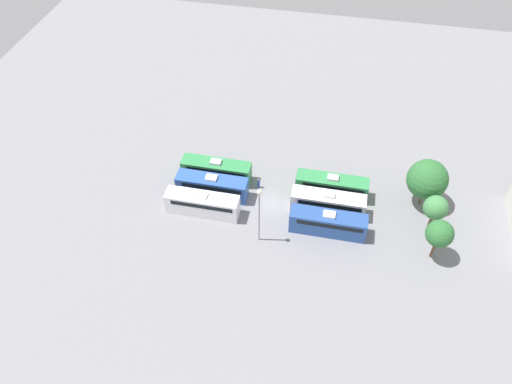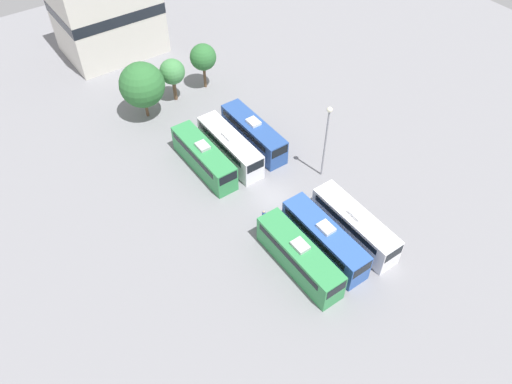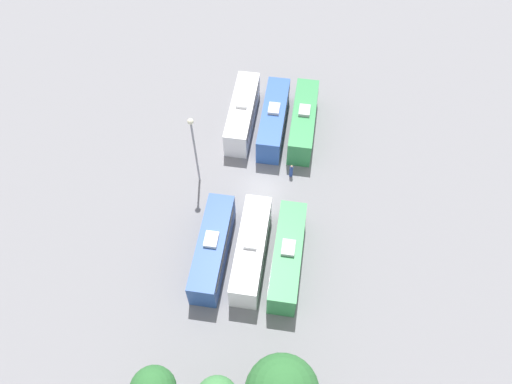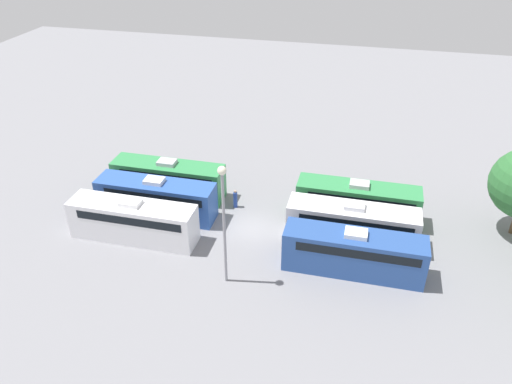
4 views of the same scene
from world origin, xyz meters
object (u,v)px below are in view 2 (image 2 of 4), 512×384
(bus_4, at_px, (230,146))
(tree_1, at_px, (172,72))
(bus_2, at_px, (354,224))
(depot_building, at_px, (106,10))
(bus_0, at_px, (299,256))
(bus_5, at_px, (253,133))
(bus_3, at_px, (204,157))
(light_pole, at_px, (327,132))
(tree_2, at_px, (203,57))
(bus_1, at_px, (324,238))
(tree_0, at_px, (142,85))
(worker_person, at_px, (264,217))

(bus_4, relative_size, tree_1, 1.74)
(bus_2, relative_size, depot_building, 0.76)
(bus_0, xyz_separation_m, depot_building, (2.24, 46.90, 4.54))
(bus_4, distance_m, depot_building, 30.47)
(bus_4, xyz_separation_m, bus_5, (3.59, 0.37, 0.00))
(bus_3, bearing_deg, depot_building, 85.46)
(light_pole, distance_m, depot_building, 39.29)
(bus_5, bearing_deg, bus_3, -178.42)
(bus_2, distance_m, depot_building, 47.53)
(bus_3, distance_m, tree_2, 16.44)
(bus_1, height_order, light_pole, light_pole)
(bus_3, height_order, light_pole, light_pole)
(bus_4, distance_m, light_pole, 11.70)
(bus_1, xyz_separation_m, tree_0, (-4.33, 29.31, 2.91))
(light_pole, bearing_deg, tree_1, 106.25)
(bus_3, xyz_separation_m, tree_0, (-0.88, 12.58, 2.91))
(bus_0, relative_size, worker_person, 5.90)
(tree_2, relative_size, depot_building, 0.47)
(bus_3, relative_size, worker_person, 5.90)
(bus_0, relative_size, tree_1, 1.74)
(bus_0, height_order, tree_0, tree_0)
(bus_0, xyz_separation_m, bus_5, (6.86, 17.15, 0.00))
(bus_4, height_order, tree_2, tree_2)
(worker_person, distance_m, tree_1, 24.57)
(tree_2, bearing_deg, bus_3, -121.75)
(bus_5, distance_m, worker_person, 12.46)
(bus_5, xyz_separation_m, tree_1, (-3.20, 13.42, 2.43))
(bus_1, distance_m, worker_person, 6.84)
(worker_person, xyz_separation_m, tree_2, (7.78, 24.30, 3.77))
(bus_0, height_order, light_pole, light_pole)
(bus_4, relative_size, tree_0, 1.37)
(bus_1, xyz_separation_m, tree_1, (0.35, 30.34, 2.43))
(bus_0, distance_m, light_pole, 13.89)
(tree_2, bearing_deg, worker_person, -107.75)
(bus_4, distance_m, worker_person, 10.73)
(bus_1, distance_m, tree_0, 29.77)
(depot_building, bearing_deg, worker_person, -92.32)
(bus_0, relative_size, bus_1, 1.00)
(tree_0, height_order, tree_2, tree_0)
(worker_person, bearing_deg, depot_building, 87.68)
(tree_1, relative_size, tree_2, 0.93)
(depot_building, bearing_deg, bus_0, -92.73)
(bus_0, xyz_separation_m, tree_0, (-1.02, 29.54, 2.91))
(tree_0, bearing_deg, bus_3, -86.02)
(bus_4, bearing_deg, bus_1, -89.87)
(tree_2, bearing_deg, bus_1, -99.43)
(bus_2, bearing_deg, bus_3, 112.32)
(tree_1, bearing_deg, tree_2, 1.93)
(bus_2, height_order, depot_building, depot_building)
(worker_person, xyz_separation_m, tree_0, (-1.62, 23.11, 3.85))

